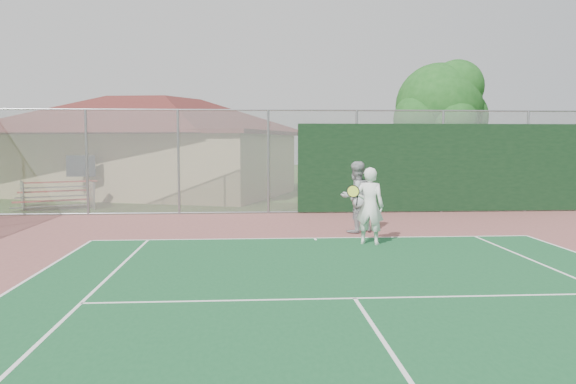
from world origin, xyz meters
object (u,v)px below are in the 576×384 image
object	(u,v)px
clubhouse	(156,136)
player_grey_back	(356,198)
bleachers	(56,194)
tree	(441,109)
player_white_front	(369,206)

from	to	relation	value
clubhouse	player_grey_back	world-z (taller)	clubhouse
clubhouse	bleachers	distance (m)	6.31
clubhouse	tree	distance (m)	12.75
tree	player_grey_back	world-z (taller)	tree
tree	player_white_front	bearing A→B (deg)	-117.21
tree	bleachers	bearing A→B (deg)	-174.58
player_white_front	player_grey_back	bearing A→B (deg)	-66.46
clubhouse	player_grey_back	size ratio (longest dim) A/B	7.60
bleachers	tree	size ratio (longest dim) A/B	0.55
bleachers	tree	xyz separation A→B (m)	(14.96, 1.42, 3.26)
bleachers	player_white_front	bearing A→B (deg)	-64.21
bleachers	player_white_front	size ratio (longest dim) A/B	1.75
bleachers	player_grey_back	distance (m)	11.92
clubhouse	player_grey_back	bearing A→B (deg)	-38.49
player_white_front	player_grey_back	xyz separation A→B (m)	(0.01, 1.78, 0.03)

